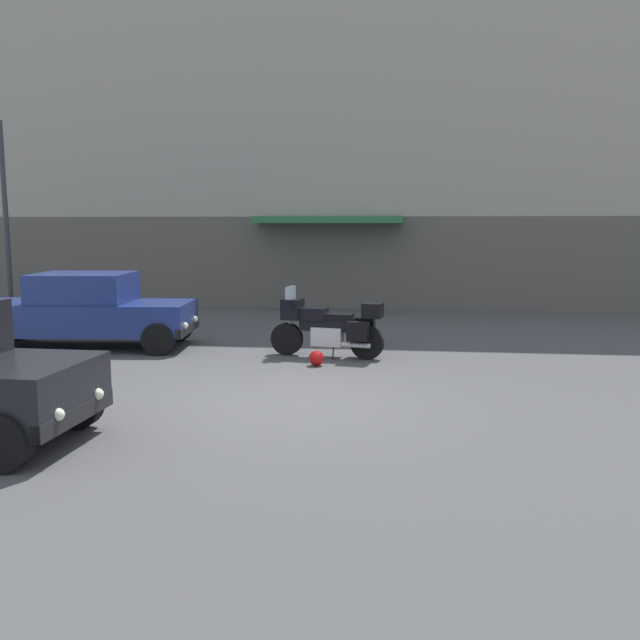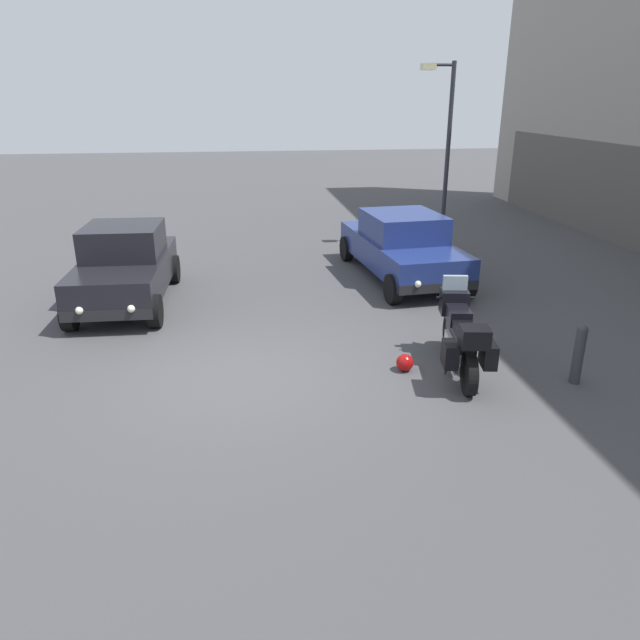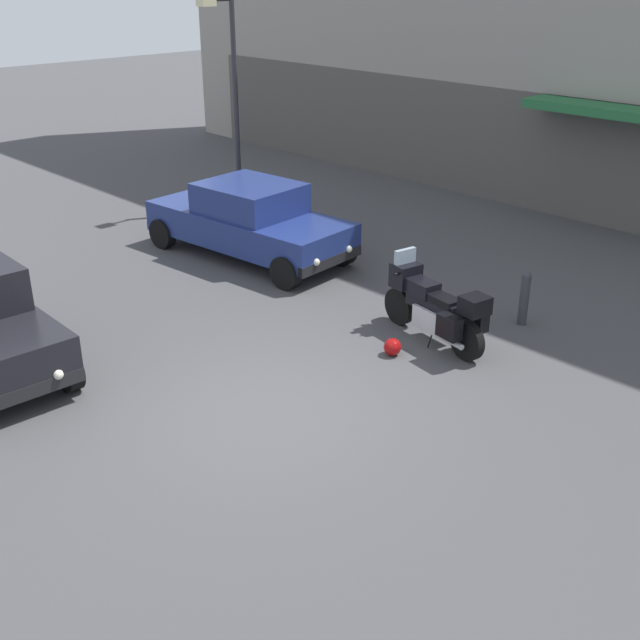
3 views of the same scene
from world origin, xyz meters
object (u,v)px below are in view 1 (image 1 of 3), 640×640
(bollard_curbside, at_px, (366,320))
(car_sedan_far, at_px, (83,310))
(helmet, at_px, (316,358))
(motorcycle, at_px, (329,326))
(streetlamp_curbside, at_px, (2,205))

(bollard_curbside, bearing_deg, car_sedan_far, -168.84)
(helmet, bearing_deg, bollard_curbside, 72.70)
(motorcycle, relative_size, streetlamp_curbside, 0.45)
(motorcycle, distance_m, helmet, 0.98)
(motorcycle, bearing_deg, bollard_curbside, -101.48)
(motorcycle, relative_size, bollard_curbside, 2.36)
(car_sedan_far, bearing_deg, streetlamp_curbside, 141.38)
(car_sedan_far, xyz_separation_m, streetlamp_curbside, (-2.79, 1.84, 2.23))
(helmet, xyz_separation_m, bollard_curbside, (0.77, 2.47, 0.37))
(car_sedan_far, relative_size, streetlamp_curbside, 0.94)
(car_sedan_far, distance_m, streetlamp_curbside, 4.02)
(motorcycle, bearing_deg, streetlamp_curbside, -6.30)
(motorcycle, bearing_deg, helmet, 90.78)
(motorcycle, height_order, car_sedan_far, car_sedan_far)
(car_sedan_far, xyz_separation_m, bollard_curbside, (5.84, 1.15, -0.28))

